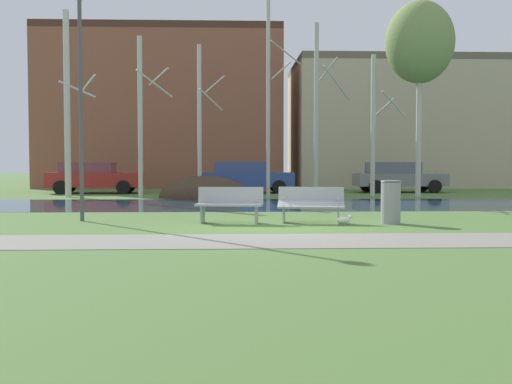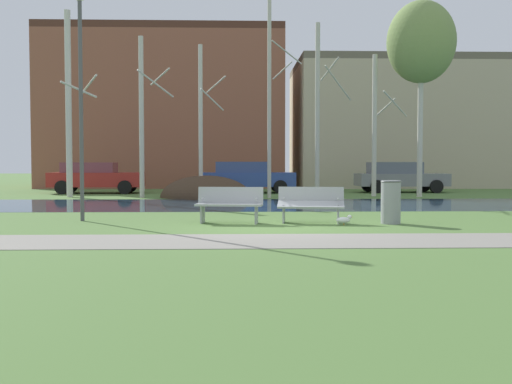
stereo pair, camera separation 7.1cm
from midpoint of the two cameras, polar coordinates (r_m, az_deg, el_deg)
The scene contains 21 objects.
ground_plane at distance 23.85m, azimuth -0.08°, elevation -0.79°, with size 120.00×120.00×0.00m, color #517538.
paved_path_strip at distance 11.59m, azimuth 2.13°, elevation -4.51°, with size 60.00×2.14×0.01m, color gray.
river_band at distance 21.57m, azimuth 0.14°, elevation -1.15°, with size 80.00×6.33×0.01m, color #284256.
soil_mound at distance 26.10m, azimuth -4.82°, elevation -0.50°, with size 3.83×3.47×1.85m, color #423021.
bench_left at distance 14.95m, azimuth -2.58°, elevation -1.08°, with size 1.66×0.78×0.87m.
bench_right at distance 15.07m, azimuth 4.94°, elevation -1.06°, with size 1.66×0.78×0.87m.
trash_bin at distance 15.17m, azimuth 12.17°, elevation -0.84°, with size 0.49×0.49×1.04m.
seagull at distance 14.60m, azimuth 7.99°, elevation -2.55°, with size 0.40×0.15×0.25m.
streetlamp at distance 16.25m, azimuth -16.01°, elevation 10.93°, with size 0.32×0.32×5.78m.
birch_far_left at distance 27.52m, azimuth -17.01°, elevation 7.83°, with size 1.40×2.48×7.86m.
birch_left at distance 26.35m, azimuth -10.60°, elevation 7.00°, with size 1.47×2.58×6.70m.
birch_center_left at distance 25.90m, azimuth -5.24°, elevation 6.63°, with size 1.15×2.03×6.33m.
birch_center at distance 25.83m, azimuth 1.12°, elevation 8.76°, with size 1.43×2.28×8.22m.
birch_center_right at distance 26.08m, azimuth 5.58°, elevation 7.63°, with size 1.48×2.26×7.25m.
birch_right at distance 27.33m, azimuth 10.75°, elevation 6.13°, with size 1.50×2.28×6.11m.
birch_far_right at distance 27.77m, azimuth 14.78°, elevation 13.14°, with size 2.89×2.89×8.41m.
parked_van_nearest_red at distance 30.41m, azimuth -14.79°, elevation 1.35°, with size 4.39×2.09×1.47m.
parked_sedan_second_blue at distance 29.81m, azimuth -1.06°, elevation 1.44°, with size 4.45×2.05×1.50m.
parked_hatch_third_grey at distance 31.16m, azimuth 12.85°, elevation 1.40°, with size 4.41×2.09×1.49m.
building_brick_low at distance 38.38m, azimuth -8.52°, elevation 7.45°, with size 14.03×7.06×9.29m.
building_beige_block at distance 40.01m, azimuth 14.46°, elevation 5.97°, with size 15.25×8.65×7.57m.
Camera 1 is at (-0.90, -13.78, 1.47)m, focal length 43.43 mm.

